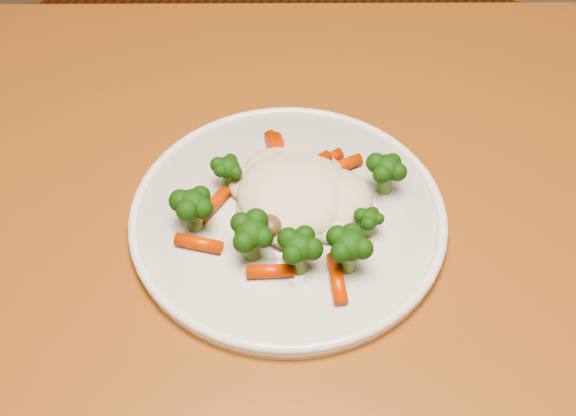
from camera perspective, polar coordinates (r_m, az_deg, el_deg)
The scene contains 3 objects.
dining_table at distance 0.72m, azimuth -4.57°, elevation -8.96°, with size 1.46×1.26×0.75m.
plate at distance 0.67m, azimuth -0.00°, elevation -0.79°, with size 0.29×0.29×0.01m, color silver.
meal at distance 0.65m, azimuth 0.47°, elevation 0.62°, with size 0.19×0.18×0.05m.
Camera 1 is at (0.01, -0.58, 1.26)m, focal length 45.00 mm.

